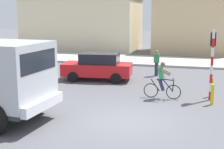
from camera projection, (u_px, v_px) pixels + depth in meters
ground_plane at (126, 121)px, 11.76m from camera, size 120.00×120.00×0.00m
sidewalk_far at (168, 61)px, 25.63m from camera, size 80.00×5.00×0.16m
cyclist at (162, 80)px, 14.66m from camera, size 1.73×0.50×1.72m
traffic_light_pole at (212, 55)px, 14.22m from camera, size 0.24×0.43×3.20m
car_white_mid at (98, 66)px, 18.72m from camera, size 4.15×2.19×1.60m
pedestrian_near_kerb at (157, 63)px, 19.95m from camera, size 0.34×0.22×1.62m
bollard_near at (212, 95)px, 13.70m from camera, size 0.14×0.14×0.90m
bollard_far at (211, 87)px, 15.02m from camera, size 0.14×0.14×0.90m
building_corner_left at (83, 24)px, 34.43m from camera, size 12.09×6.67×5.44m
building_mid_block at (194, 25)px, 31.39m from camera, size 7.68×6.44×5.44m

